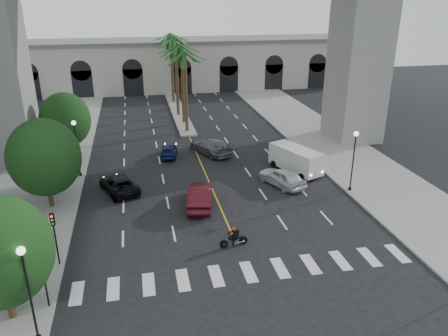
# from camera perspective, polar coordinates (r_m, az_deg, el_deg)

# --- Properties ---
(ground) EXTENTS (140.00, 140.00, 0.00)m
(ground) POSITION_cam_1_polar(r_m,az_deg,el_deg) (28.43, 2.45, -11.70)
(ground) COLOR black
(ground) RESTS_ON ground
(sidewalk_left) EXTENTS (8.00, 100.00, 0.15)m
(sidewalk_left) POSITION_cam_1_polar(r_m,az_deg,el_deg) (42.02, -23.20, -1.88)
(sidewalk_left) COLOR gray
(sidewalk_left) RESTS_ON ground
(sidewalk_right) EXTENTS (8.00, 100.00, 0.15)m
(sidewalk_right) POSITION_cam_1_polar(r_m,az_deg,el_deg) (46.09, 16.17, 1.09)
(sidewalk_right) COLOR gray
(sidewalk_right) RESTS_ON ground
(median) EXTENTS (2.00, 24.00, 0.20)m
(median) POSITION_cam_1_polar(r_m,az_deg,el_deg) (63.20, -5.98, 7.37)
(median) COLOR gray
(median) RESTS_ON ground
(pier_building) EXTENTS (71.00, 10.50, 8.50)m
(pier_building) POSITION_cam_1_polar(r_m,az_deg,el_deg) (79.02, -7.46, 13.28)
(pier_building) COLOR beige
(pier_building) RESTS_ON ground
(palm_a) EXTENTS (3.20, 3.20, 10.30)m
(palm_a) POSITION_cam_1_polar(r_m,az_deg,el_deg) (51.73, -5.15, 14.37)
(palm_a) COLOR #47331E
(palm_a) RESTS_ON ground
(palm_b) EXTENTS (3.20, 3.20, 10.60)m
(palm_b) POSITION_cam_1_polar(r_m,az_deg,el_deg) (55.65, -5.57, 15.16)
(palm_b) COLOR #47331E
(palm_b) RESTS_ON ground
(palm_c) EXTENTS (3.20, 3.20, 10.10)m
(palm_c) POSITION_cam_1_polar(r_m,az_deg,el_deg) (59.63, -6.30, 15.12)
(palm_c) COLOR #47331E
(palm_c) RESTS_ON ground
(palm_d) EXTENTS (3.20, 3.20, 10.90)m
(palm_d) POSITION_cam_1_polar(r_m,az_deg,el_deg) (63.54, -6.39, 16.19)
(palm_d) COLOR #47331E
(palm_d) RESTS_ON ground
(palm_e) EXTENTS (3.20, 3.20, 10.40)m
(palm_e) POSITION_cam_1_polar(r_m,az_deg,el_deg) (67.53, -6.94, 16.10)
(palm_e) COLOR #47331E
(palm_e) RESTS_ON ground
(palm_f) EXTENTS (3.20, 3.20, 10.70)m
(palm_f) POSITION_cam_1_polar(r_m,az_deg,el_deg) (71.50, -7.01, 16.62)
(palm_f) COLOR #47331E
(palm_f) RESTS_ON ground
(street_tree_mid) EXTENTS (5.44, 5.44, 7.21)m
(street_tree_mid) POSITION_cam_1_polar(r_m,az_deg,el_deg) (35.59, -22.42, 1.28)
(street_tree_mid) COLOR #382616
(street_tree_mid) RESTS_ON ground
(street_tree_far) EXTENTS (5.04, 5.04, 6.68)m
(street_tree_far) POSITION_cam_1_polar(r_m,az_deg,el_deg) (47.00, -20.03, 5.94)
(street_tree_far) COLOR #382616
(street_tree_far) RESTS_ON ground
(lamp_post_left_near) EXTENTS (0.40, 0.40, 5.35)m
(lamp_post_left_near) POSITION_cam_1_polar(r_m,az_deg,el_deg) (22.51, -24.22, -13.99)
(lamp_post_left_near) COLOR black
(lamp_post_left_near) RESTS_ON ground
(lamp_post_left_far) EXTENTS (0.40, 0.40, 5.35)m
(lamp_post_left_far) POSITION_cam_1_polar(r_m,az_deg,el_deg) (41.26, -18.72, 3.02)
(lamp_post_left_far) COLOR black
(lamp_post_left_far) RESTS_ON ground
(lamp_post_right) EXTENTS (0.40, 0.40, 5.35)m
(lamp_post_right) POSITION_cam_1_polar(r_m,az_deg,el_deg) (37.62, 16.57, 1.50)
(lamp_post_right) COLOR black
(lamp_post_right) RESTS_ON ground
(traffic_signal_near) EXTENTS (0.25, 0.18, 3.65)m
(traffic_signal_near) POSITION_cam_1_polar(r_m,az_deg,el_deg) (24.90, -22.63, -12.03)
(traffic_signal_near) COLOR black
(traffic_signal_near) RESTS_ON ground
(traffic_signal_far) EXTENTS (0.25, 0.18, 3.65)m
(traffic_signal_far) POSITION_cam_1_polar(r_m,az_deg,el_deg) (28.28, -21.30, -7.60)
(traffic_signal_far) COLOR black
(traffic_signal_far) RESTS_ON ground
(motorcycle_rider) EXTENTS (1.97, 0.55, 1.42)m
(motorcycle_rider) POSITION_cam_1_polar(r_m,az_deg,el_deg) (29.33, 1.39, -9.05)
(motorcycle_rider) COLOR black
(motorcycle_rider) RESTS_ON ground
(car_a) EXTENTS (3.64, 5.12, 1.62)m
(car_a) POSITION_cam_1_polar(r_m,az_deg,el_deg) (38.46, 7.58, -1.16)
(car_a) COLOR silver
(car_a) RESTS_ON ground
(car_b) EXTENTS (2.78, 5.45, 1.71)m
(car_b) POSITION_cam_1_polar(r_m,az_deg,el_deg) (34.55, -3.15, -3.65)
(car_b) COLOR #440D16
(car_b) RESTS_ON ground
(car_c) EXTENTS (3.87, 5.43, 1.38)m
(car_c) POSITION_cam_1_polar(r_m,az_deg,el_deg) (38.05, -13.58, -2.07)
(car_c) COLOR black
(car_c) RESTS_ON ground
(car_d) EXTENTS (4.41, 6.22, 1.67)m
(car_d) POSITION_cam_1_polar(r_m,az_deg,el_deg) (45.97, -1.73, 2.93)
(car_d) COLOR slate
(car_d) RESTS_ON ground
(car_e) EXTENTS (2.19, 4.09, 1.32)m
(car_e) POSITION_cam_1_polar(r_m,az_deg,el_deg) (45.43, -7.22, 2.29)
(car_e) COLOR #101D4A
(car_e) RESTS_ON ground
(cargo_van) EXTENTS (3.98, 5.86, 2.34)m
(cargo_van) POSITION_cam_1_polar(r_m,az_deg,el_deg) (41.42, 9.39, 1.17)
(cargo_van) COLOR silver
(cargo_van) RESTS_ON ground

